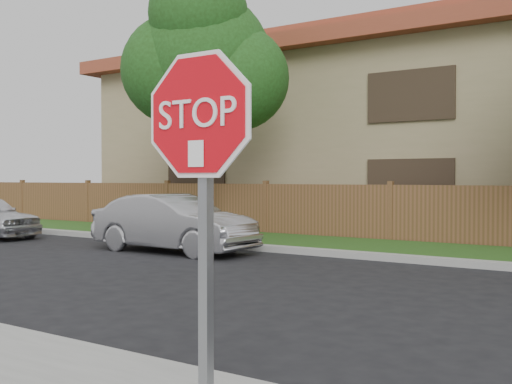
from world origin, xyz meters
The scene contains 3 objects.
tree_left centered at (-8.98, 9.57, 5.22)m, with size 4.80×3.90×7.78m.
stop_sign centered at (-0.36, -1.48, 1.83)m, with size 1.01×0.13×2.55m.
sedan_left centered at (-7.71, 6.76, 0.70)m, with size 1.47×4.23×1.39m, color #A5A4A9.
Camera 1 is at (1.78, -4.18, 1.79)m, focal length 42.00 mm.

